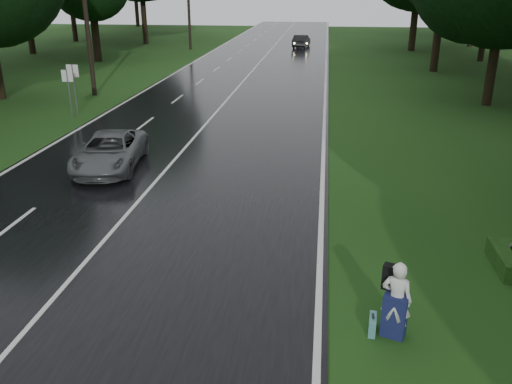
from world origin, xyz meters
TOP-DOWN VIEW (x-y plane):
  - ground at (0.00, 0.00)m, footprint 160.00×160.00m
  - road at (0.00, 20.00)m, footprint 12.00×140.00m
  - lane_center at (0.00, 20.00)m, footprint 0.12×140.00m
  - grey_car at (-2.11, 7.28)m, footprint 2.70×4.84m
  - far_car at (3.05, 48.73)m, footprint 1.86×4.12m
  - hitchhiker at (7.27, -1.78)m, footprint 0.69×0.67m
  - suitcase at (6.87, -1.74)m, footprint 0.19×0.49m
  - utility_pole_mid at (-8.50, 20.73)m, footprint 1.80×0.28m
  - utility_pole_far at (-8.50, 45.63)m, footprint 1.80×0.28m
  - road_sign_a at (-7.20, 14.82)m, footprint 0.59×0.10m
  - road_sign_b at (-7.20, 15.47)m, footprint 0.63×0.10m
  - tree_left_d at (-13.62, 18.95)m, footprint 8.00×8.00m
  - tree_left_e at (-14.48, 35.56)m, footprint 8.03×8.03m
  - tree_left_f at (-14.90, 50.27)m, footprint 11.75×11.75m
  - tree_right_d at (14.99, 20.80)m, footprint 8.01×8.01m
  - tree_right_e at (14.25, 33.32)m, footprint 9.08×9.08m
  - tree_right_f at (14.51, 47.39)m, footprint 9.59×9.59m

SIDE VIEW (x-z plane):
  - ground at x=0.00m, z-range 0.00..0.00m
  - utility_pole_mid at x=-8.50m, z-range -4.86..4.86m
  - utility_pole_far at x=-8.50m, z-range -5.31..5.31m
  - road_sign_a at x=-7.20m, z-range -1.22..1.22m
  - road_sign_b at x=-7.20m, z-range -1.31..1.31m
  - tree_left_d at x=-13.62m, z-range -6.25..6.25m
  - tree_left_e at x=-14.48m, z-range -6.28..6.28m
  - tree_left_f at x=-14.90m, z-range -9.18..9.18m
  - tree_right_d at x=14.99m, z-range -6.26..6.26m
  - tree_right_e at x=14.25m, z-range -7.09..7.09m
  - tree_right_f at x=14.51m, z-range -7.49..7.49m
  - road at x=0.00m, z-range 0.00..0.04m
  - lane_center at x=0.00m, z-range 0.04..0.05m
  - suitcase at x=6.87m, z-range 0.00..0.34m
  - grey_car at x=-2.11m, z-range 0.04..1.32m
  - far_car at x=3.05m, z-range 0.04..1.35m
  - hitchhiker at x=7.27m, z-range -0.06..1.57m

